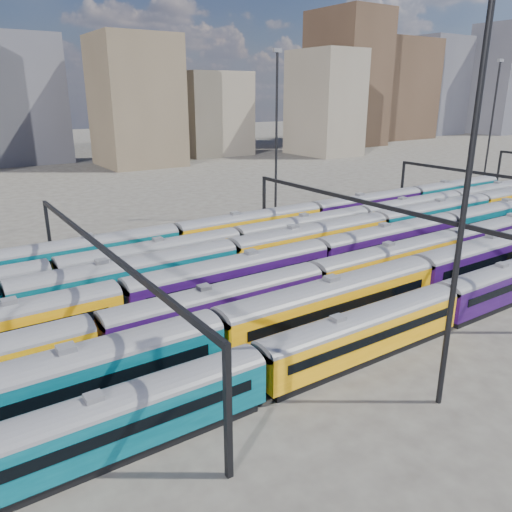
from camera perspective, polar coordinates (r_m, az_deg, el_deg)
ground at (r=53.35m, az=4.33°, el=-3.35°), size 500.00×500.00×0.00m
rake_0 at (r=46.08m, az=20.70°, el=-4.79°), size 115.86×2.83×4.75m
rake_1 at (r=42.98m, az=8.70°, el=-4.84°), size 111.74×3.27×5.52m
rake_2 at (r=47.88m, az=6.63°, el=-2.58°), size 123.94×3.02×5.09m
rake_3 at (r=54.47m, az=7.24°, el=0.19°), size 131.96×3.22×5.43m
rake_4 at (r=67.67m, az=13.77°, el=3.45°), size 134.91×3.29×5.55m
rake_5 at (r=65.54m, az=5.50°, el=3.23°), size 104.10×3.05×5.14m
rake_6 at (r=61.43m, az=-9.14°, el=2.17°), size 130.70×3.19×5.37m
gantry_1 at (r=42.32m, az=-17.31°, el=-0.23°), size 0.35×40.35×8.03m
gantry_2 at (r=57.83m, az=12.35°, el=5.03°), size 0.35×40.35×8.03m
mast_2 at (r=31.39m, az=22.88°, el=6.49°), size 1.40×0.50×25.60m
mast_3 at (r=78.01m, az=2.35°, el=14.11°), size 1.40×0.50×25.60m
mast_5 at (r=112.64m, az=25.35°, el=13.71°), size 1.40×0.50×25.60m
skyline at (r=198.24m, az=9.82°, el=18.37°), size 399.22×60.48×50.03m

